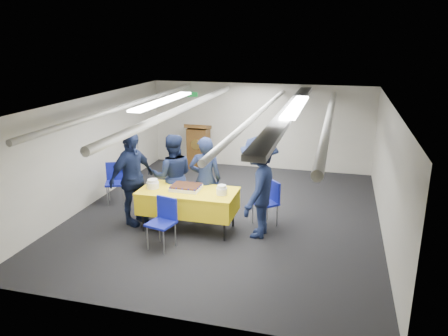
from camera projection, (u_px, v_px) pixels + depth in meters
The scene contains 14 objects.
ground at pixel (227, 214), 8.93m from camera, with size 7.00×7.00×0.00m, color black.
room_shell at pixel (237, 124), 8.76m from camera, with size 6.00×7.00×2.30m.
serving_table at pixel (188, 201), 8.11m from camera, with size 1.81×0.88×0.77m.
sheet_cake at pixel (186, 187), 8.07m from camera, with size 0.55×0.43×0.09m.
plate_stack_left at pixel (153, 184), 8.15m from camera, with size 0.23×0.23×0.17m.
plate_stack_right at pixel (222, 190), 7.81m from camera, with size 0.19×0.19×0.18m.
podium at pixel (199, 146), 11.96m from camera, with size 0.62×0.53×1.25m.
chair_near at pixel (164, 217), 7.45m from camera, with size 0.51×0.51×0.87m.
chair_right at pixel (269, 198), 8.32m from camera, with size 0.59×0.59×0.87m.
chair_left at pixel (115, 178), 9.48m from camera, with size 0.56×0.56×0.87m.
sailor_a at pixel (205, 179), 8.42m from camera, with size 0.62×0.40×1.69m, color black.
sailor_b at pixel (173, 176), 8.62m from camera, with size 0.82×0.64×1.69m, color black.
sailor_c at pixel (132, 178), 8.27m from camera, with size 1.07×0.44×1.82m, color black.
sailor_d at pixel (258, 187), 7.74m from camera, with size 1.19×0.69×1.85m, color black.
Camera 1 is at (2.09, -8.00, 3.50)m, focal length 35.00 mm.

